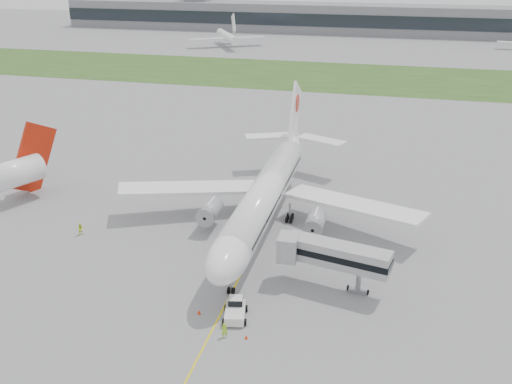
% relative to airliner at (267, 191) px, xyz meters
% --- Properties ---
extents(ground, '(600.00, 600.00, 0.00)m').
position_rel_airliner_xyz_m(ground, '(0.00, -4.87, -5.66)').
color(ground, gray).
rests_on(ground, ground).
extents(apron_markings, '(70.00, 70.00, 0.04)m').
position_rel_airliner_xyz_m(apron_markings, '(0.00, -9.87, -5.66)').
color(apron_markings, yellow).
rests_on(apron_markings, ground).
extents(grass_strip, '(600.00, 50.00, 0.02)m').
position_rel_airliner_xyz_m(grass_strip, '(0.00, 115.13, -5.65)').
color(grass_strip, '#29491B').
rests_on(grass_strip, ground).
extents(terminal_building, '(320.00, 22.30, 14.00)m').
position_rel_airliner_xyz_m(terminal_building, '(0.00, 225.00, 1.34)').
color(terminal_building, slate).
rests_on(terminal_building, ground).
extents(control_tower, '(12.00, 12.00, 56.00)m').
position_rel_airliner_xyz_m(control_tower, '(-90.00, 227.13, -5.66)').
color(control_tower, slate).
rests_on(control_tower, ground).
extents(airliner, '(48.13, 53.95, 17.88)m').
position_rel_airliner_xyz_m(airliner, '(0.00, 0.00, 0.00)').
color(airliner, white).
rests_on(airliner, ground).
extents(pushback_tug, '(3.40, 4.42, 2.07)m').
position_rel_airliner_xyz_m(pushback_tug, '(1.82, -24.31, -4.71)').
color(pushback_tug, silver).
rests_on(pushback_tug, ground).
extents(jet_bridge, '(14.26, 5.68, 6.50)m').
position_rel_airliner_xyz_m(jet_bridge, '(11.56, -15.53, -0.85)').
color(jet_bridge, '#A6A7A9').
rests_on(jet_bridge, ground).
extents(safety_cone_left, '(0.42, 0.42, 0.58)m').
position_rel_airliner_xyz_m(safety_cone_left, '(-2.47, -24.85, -5.37)').
color(safety_cone_left, red).
rests_on(safety_cone_left, ground).
extents(safety_cone_right, '(0.38, 0.38, 0.52)m').
position_rel_airliner_xyz_m(safety_cone_right, '(4.11, -28.01, -5.40)').
color(safety_cone_right, red).
rests_on(safety_cone_right, ground).
extents(ground_crew_near, '(0.81, 0.70, 1.88)m').
position_rel_airliner_xyz_m(ground_crew_near, '(1.71, -28.35, -4.72)').
color(ground_crew_near, '#9ADD24').
rests_on(ground_crew_near, ground).
extents(ground_crew_far, '(1.18, 1.20, 1.95)m').
position_rel_airliner_xyz_m(ground_crew_far, '(-26.23, -9.98, -4.69)').
color(ground_crew_far, '#D6F128').
rests_on(ground_crew_far, ground).
extents(neighbor_aircraft, '(8.23, 16.23, 13.24)m').
position_rel_airliner_xyz_m(neighbor_aircraft, '(-42.88, -0.93, -0.42)').
color(neighbor_aircraft, '#B51E0A').
rests_on(neighbor_aircraft, ground).
extents(distant_aircraft_left, '(43.19, 41.72, 12.65)m').
position_rel_airliner_xyz_m(distant_aircraft_left, '(-55.94, 166.99, -5.66)').
color(distant_aircraft_left, white).
rests_on(distant_aircraft_left, ground).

